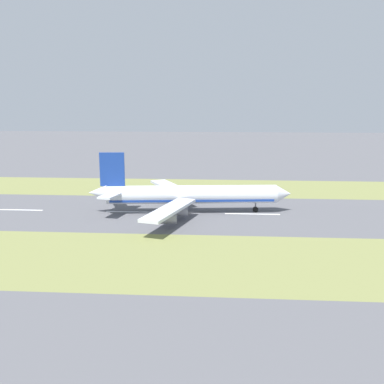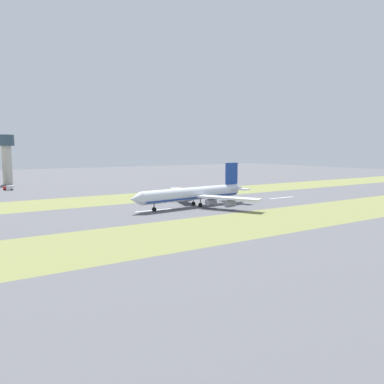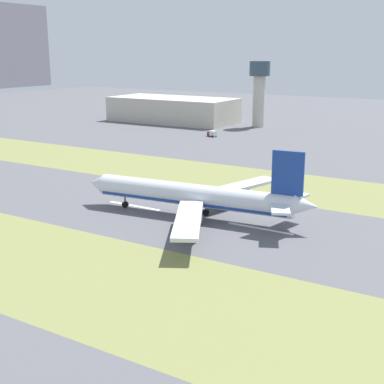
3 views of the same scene
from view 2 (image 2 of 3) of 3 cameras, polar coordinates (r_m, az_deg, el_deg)
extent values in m
plane|color=#56565B|center=(177.60, -0.07, -2.23)|extent=(800.00, 800.00, 0.00)
cube|color=olive|center=(142.37, 9.78, -4.51)|extent=(40.00, 600.00, 0.01)
cube|color=olive|center=(216.49, -6.51, -0.69)|extent=(40.00, 600.00, 0.01)
cube|color=silver|center=(215.61, 13.47, -0.85)|extent=(1.20, 18.00, 0.01)
cube|color=silver|center=(188.99, 5.03, -1.72)|extent=(1.20, 18.00, 0.01)
cube|color=silver|center=(167.76, -5.86, -2.78)|extent=(1.20, 18.00, 0.01)
cylinder|color=silver|center=(176.31, 0.00, -0.26)|extent=(11.86, 56.32, 6.00)
cone|color=silver|center=(159.14, -8.59, -1.07)|extent=(6.37, 5.59, 5.88)
cone|color=silver|center=(197.00, 7.05, 0.64)|extent=(5.70, 6.50, 5.10)
cube|color=navy|center=(176.51, 0.00, -0.79)|extent=(11.33, 54.06, 0.70)
cube|color=silver|center=(168.19, 5.66, -0.93)|extent=(28.42, 18.93, 0.90)
cube|color=silver|center=(194.53, -1.57, 0.11)|extent=(29.53, 13.74, 0.90)
cylinder|color=#93939E|center=(172.49, 2.91, -1.54)|extent=(3.69, 5.11, 3.20)
cylinder|color=#93939E|center=(168.36, 5.84, -1.76)|extent=(3.69, 5.11, 3.20)
cylinder|color=#93939E|center=(186.19, -0.77, -0.94)|extent=(3.69, 5.11, 3.20)
cylinder|color=#93939E|center=(195.38, -1.59, -0.58)|extent=(3.69, 5.11, 3.20)
cube|color=navy|center=(192.82, 6.04, 2.82)|extent=(1.64, 8.04, 11.00)
cube|color=silver|center=(189.60, 7.19, 0.47)|extent=(10.93, 8.09, 0.60)
cube|color=silver|center=(197.36, 4.89, 0.74)|extent=(10.69, 6.38, 0.60)
cylinder|color=#59595E|center=(164.43, -5.79, -2.09)|extent=(0.50, 0.50, 3.20)
cylinder|color=black|center=(164.68, -5.79, -2.64)|extent=(1.08, 1.88, 1.80)
cylinder|color=#59595E|center=(176.68, 1.29, -1.46)|extent=(0.50, 0.50, 3.20)
cylinder|color=black|center=(176.91, 1.29, -1.97)|extent=(1.08, 1.88, 1.80)
cylinder|color=#59595E|center=(180.65, 0.23, -1.28)|extent=(0.50, 0.50, 3.20)
cylinder|color=black|center=(180.88, 0.23, -1.78)|extent=(1.08, 1.88, 1.80)
cylinder|color=#BCB7A8|center=(322.53, -26.34, 3.69)|extent=(7.00, 7.00, 29.71)
cylinder|color=#334756|center=(322.37, -26.52, 7.07)|extent=(12.00, 12.00, 8.38)
cube|color=#B2231E|center=(276.90, -26.59, 0.55)|extent=(2.83, 2.73, 2.00)
cube|color=silver|center=(275.95, -26.00, 0.62)|extent=(3.65, 4.55, 2.60)
cylinder|color=black|center=(275.95, -26.65, 0.32)|extent=(0.73, 1.06, 1.00)
cylinder|color=black|center=(278.03, -26.51, 0.37)|extent=(0.73, 1.06, 1.00)
cylinder|color=black|center=(274.67, -25.81, 0.33)|extent=(0.73, 1.06, 1.00)
cylinder|color=black|center=(276.76, -25.68, 0.38)|extent=(0.73, 1.06, 1.00)
camera|label=1|loc=(304.24, -16.81, 8.03)|focal=42.00mm
camera|label=3|loc=(169.69, 48.24, 10.03)|focal=50.00mm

